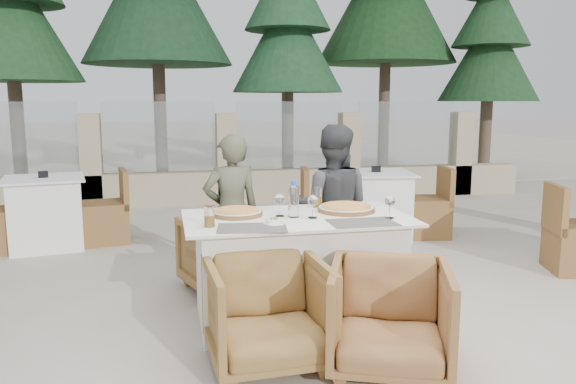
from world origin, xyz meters
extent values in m
plane|color=#BDB1A1|center=(0.00, 0.00, 0.00)|extent=(80.00, 80.00, 0.00)
cube|color=beige|center=(0.00, 14.00, 0.01)|extent=(30.00, 16.00, 0.01)
cone|color=#1F4823|center=(-3.50, 7.00, 2.75)|extent=(2.42, 2.42, 5.50)
cone|color=#193D21|center=(-1.00, 7.50, 3.25)|extent=(2.86, 2.86, 6.50)
cone|color=#214D2B|center=(1.50, 7.20, 2.50)|extent=(2.20, 2.20, 5.00)
cone|color=#193D1B|center=(3.80, 7.80, 3.40)|extent=(2.99, 2.99, 6.80)
cone|color=#1E4321|center=(5.50, 6.50, 2.25)|extent=(1.98, 1.98, 4.50)
cube|color=#605A52|center=(-0.39, -0.39, 0.77)|extent=(0.49, 0.36, 0.00)
cube|color=#5B574E|center=(0.37, -0.39, 0.77)|extent=(0.45, 0.30, 0.00)
cylinder|color=orange|center=(-0.43, 0.03, 0.79)|extent=(0.46, 0.46, 0.05)
cylinder|color=orange|center=(0.38, 0.02, 0.80)|extent=(0.55, 0.55, 0.06)
cylinder|color=#9DB8CF|center=(-0.05, -0.11, 0.90)|extent=(0.09, 0.09, 0.26)
cylinder|color=#C57D1B|center=(-0.65, -0.29, 0.84)|extent=(0.09, 0.09, 0.14)
cylinder|color=gold|center=(0.22, 0.22, 0.85)|extent=(0.08, 0.08, 0.16)
imported|color=olive|center=(-0.44, 0.68, 0.32)|extent=(0.86, 0.87, 0.63)
imported|color=brown|center=(0.33, 0.83, 0.31)|extent=(0.76, 0.78, 0.62)
imported|color=olive|center=(-0.35, -0.75, 0.33)|extent=(0.74, 0.76, 0.65)
imported|color=olive|center=(0.34, -0.97, 0.33)|extent=(0.91, 0.92, 0.65)
imported|color=#50533C|center=(-0.40, 0.69, 0.66)|extent=(0.52, 0.38, 1.32)
imported|color=#3B3E41|center=(0.42, 0.52, 0.70)|extent=(0.82, 0.73, 1.40)
camera|label=1|loc=(-0.92, -3.91, 1.59)|focal=35.00mm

